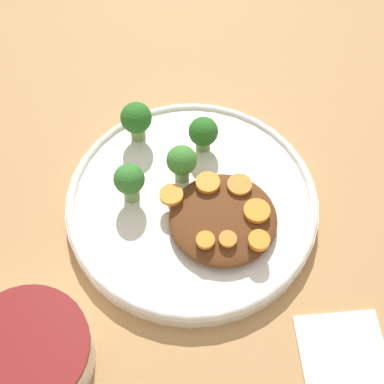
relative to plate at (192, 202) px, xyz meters
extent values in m
plane|color=tan|center=(0.00, 0.00, -0.01)|extent=(4.00, 4.00, 0.00)
cylinder|color=white|center=(0.00, 0.00, 0.00)|extent=(0.28, 0.28, 0.02)
torus|color=white|center=(0.00, 0.00, 0.01)|extent=(0.28, 0.28, 0.01)
cylinder|color=white|center=(-0.11, 0.20, 0.01)|extent=(0.12, 0.12, 0.05)
cylinder|color=maroon|center=(-0.11, 0.20, 0.03)|extent=(0.12, 0.12, 0.01)
cylinder|color=white|center=(-0.11, 0.20, 0.03)|extent=(0.09, 0.09, 0.01)
ellipsoid|color=#5B3319|center=(-0.04, -0.02, 0.02)|extent=(0.11, 0.12, 0.02)
cylinder|color=#7FA85B|center=(0.03, 0.00, 0.02)|extent=(0.02, 0.02, 0.02)
sphere|color=#3D8433|center=(0.03, 0.00, 0.04)|extent=(0.03, 0.03, 0.03)
cylinder|color=#759E51|center=(0.03, 0.06, 0.02)|extent=(0.02, 0.02, 0.03)
sphere|color=#337A2D|center=(0.03, 0.06, 0.04)|extent=(0.03, 0.03, 0.03)
cylinder|color=#759E51|center=(0.11, 0.03, 0.02)|extent=(0.02, 0.02, 0.02)
sphere|color=#286B23|center=(0.11, 0.03, 0.04)|extent=(0.04, 0.04, 0.04)
cylinder|color=#759E51|center=(0.06, -0.04, 0.02)|extent=(0.02, 0.02, 0.02)
sphere|color=#286B23|center=(0.06, -0.04, 0.04)|extent=(0.03, 0.03, 0.03)
cylinder|color=orange|center=(0.00, -0.02, 0.03)|extent=(0.03, 0.03, 0.01)
cylinder|color=orange|center=(-0.05, -0.05, 0.03)|extent=(0.03, 0.03, 0.01)
cylinder|color=orange|center=(-0.08, -0.04, 0.03)|extent=(0.02, 0.02, 0.01)
cylinder|color=orange|center=(-0.07, -0.01, 0.03)|extent=(0.02, 0.02, 0.00)
cylinder|color=orange|center=(-0.01, -0.05, 0.03)|extent=(0.03, 0.03, 0.00)
cylinder|color=orange|center=(0.00, 0.02, 0.03)|extent=(0.03, 0.03, 0.01)
cylinder|color=orange|center=(-0.06, 0.01, 0.03)|extent=(0.02, 0.02, 0.01)
cube|color=white|center=(-0.23, -0.07, -0.01)|extent=(0.15, 0.12, 0.01)
camera|label=1|loc=(-0.29, 0.11, 0.51)|focal=50.00mm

